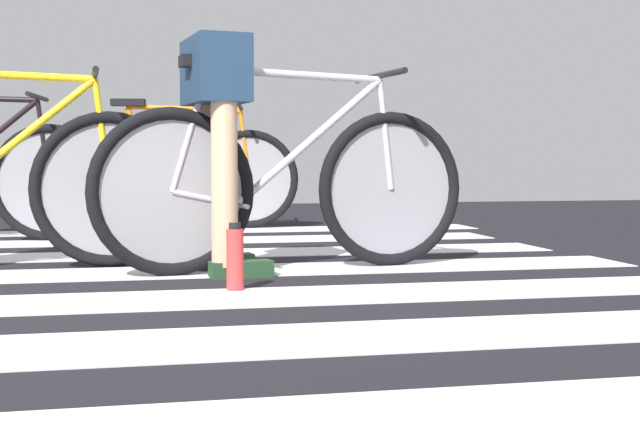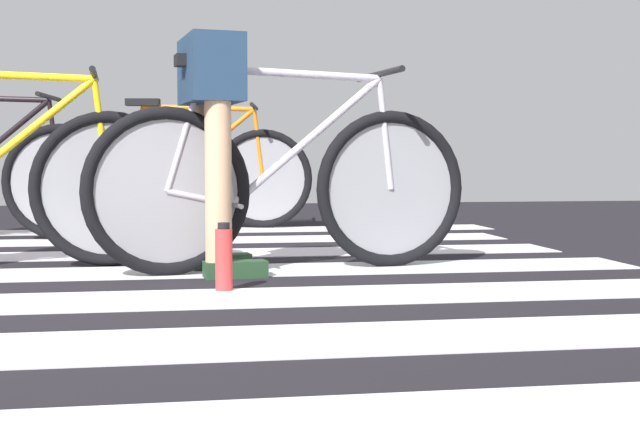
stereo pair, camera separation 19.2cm
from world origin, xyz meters
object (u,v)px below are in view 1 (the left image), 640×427
Objects in this scene: bicycle_1_of_4 at (286,184)px; water_bottle at (235,258)px; bicycle_4_of_4 at (177,175)px; cyclist_1_of_4 at (217,122)px.

bicycle_1_of_4 reaches higher than water_bottle.
bicycle_4_of_4 reaches higher than water_bottle.
water_bottle is at bearing -126.61° from bicycle_1_of_4.
bicycle_1_of_4 is 6.69× the size of water_bottle.
cyclist_1_of_4 is at bearing -80.18° from bicycle_4_of_4.
cyclist_1_of_4 is 2.62m from bicycle_4_of_4.
bicycle_1_of_4 is 1.00× the size of bicycle_4_of_4.
bicycle_4_of_4 is at bearing 88.89° from bicycle_1_of_4.
bicycle_1_of_4 is at bearing -73.34° from bicycle_4_of_4.
bicycle_4_of_4 is 6.69× the size of water_bottle.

